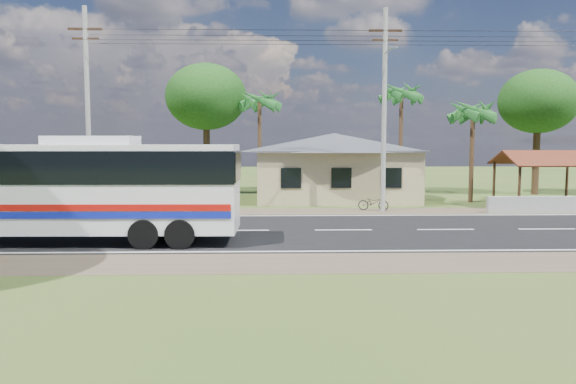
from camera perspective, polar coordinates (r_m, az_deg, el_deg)
name	(u,v)px	position (r m, az deg, el deg)	size (l,w,h in m)	color
ground	(343,230)	(24.64, 5.66, -3.90)	(120.00, 120.00, 0.00)	#354D1B
road	(343,230)	(24.64, 5.66, -3.88)	(120.00, 16.00, 0.03)	black
house	(334,160)	(37.37, 4.71, 3.29)	(12.40, 10.00, 5.00)	tan
waiting_shed	(545,161)	(36.40, 24.68, 2.91)	(5.20, 4.48, 3.35)	#371F14
concrete_barrier	(551,205)	(33.52, 25.19, -1.18)	(7.00, 0.30, 0.90)	#9E9E99
utility_poles	(378,106)	(31.21, 9.16, 8.60)	(32.80, 2.22, 11.00)	#9E9E99
palm_near	(473,112)	(37.36, 18.28, 7.75)	(2.80, 2.80, 6.70)	#47301E
palm_mid	(402,94)	(40.79, 11.46, 9.71)	(2.80, 2.80, 8.20)	#47301E
palm_far	(259,101)	(40.24, -2.91, 9.18)	(2.80, 2.80, 7.70)	#47301E
tree_behind_house	(206,97)	(42.54, -8.32, 9.51)	(6.00, 6.00, 9.61)	#47301E
tree_behind_shed	(538,102)	(44.53, 24.08, 8.36)	(5.60, 5.60, 9.02)	#47301E
coach_bus	(65,182)	(22.86, -21.74, 0.92)	(13.20, 3.07, 4.08)	silver
motorcycle	(373,203)	(31.80, 8.67, -1.07)	(0.59, 1.69, 0.89)	black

